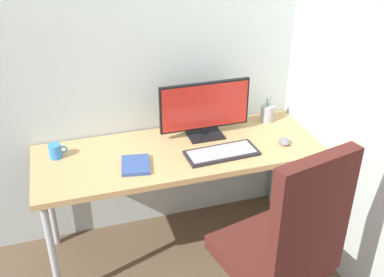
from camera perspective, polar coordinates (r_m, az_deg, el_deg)
ground_plane at (r=3.12m, az=-1.43°, el=-12.99°), size 8.00×8.00×0.00m
wall_back at (r=2.73m, az=-3.80°, el=14.41°), size 3.30×0.04×2.80m
wall_side_right at (r=2.59m, az=19.11°, el=12.06°), size 0.04×2.23×2.80m
desk at (r=2.72m, az=-1.60°, el=-2.50°), size 1.69×0.62×0.72m
office_chair at (r=2.27m, az=11.67°, el=-12.84°), size 0.57×0.60×1.15m
monitor at (r=2.77m, az=1.62°, el=3.79°), size 0.56×0.17×0.35m
keyboard at (r=2.65m, az=3.73°, el=-1.81°), size 0.43×0.20×0.02m
mouse at (r=2.80m, az=11.51°, el=-0.33°), size 0.08×0.11×0.03m
pen_holder at (r=3.04m, az=9.43°, el=3.17°), size 0.09×0.09×0.18m
notebook at (r=2.55m, az=-7.09°, el=-3.30°), size 0.18×0.22×0.02m
coffee_mug at (r=2.71m, az=-16.73°, el=-1.52°), size 0.11×0.07×0.08m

